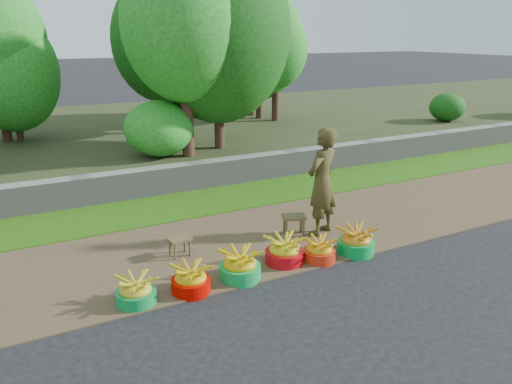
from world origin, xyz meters
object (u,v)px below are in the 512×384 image
basin_f (356,241)px  vendor_woman (322,182)px  basin_b (191,280)px  stool_left (180,242)px  basin_d (284,252)px  basin_c (240,266)px  basin_a (136,292)px  basin_e (319,251)px  stool_right (294,219)px

basin_f → vendor_woman: bearing=92.9°
basin_b → stool_left: (0.22, 1.01, 0.07)m
basin_b → basin_d: (1.41, 0.15, 0.01)m
basin_c → basin_a: bearing=179.6°
basin_b → basin_e: 1.88m
basin_f → vendor_woman: 1.06m
basin_e → stool_left: bearing=148.3°
basin_c → stool_right: size_ratio=1.26×
basin_b → basin_f: (2.49, -0.04, 0.02)m
basin_a → stool_right: 2.85m
stool_left → vendor_woman: vendor_woman is taller
basin_a → stool_right: basin_a is taller
basin_c → stool_right: 1.64m
basin_b → basin_e: (1.88, -0.01, -0.01)m
basin_a → stool_right: (2.71, 0.89, 0.11)m
basin_b → basin_e: size_ratio=1.07×
basin_d → basin_a: bearing=-177.0°
vendor_woman → basin_a: bearing=-10.6°
vendor_woman → basin_d: bearing=7.4°
basin_a → basin_f: basin_f is taller
basin_e → basin_b: bearing=179.8°
stool_left → vendor_woman: bearing=-6.0°
basin_e → vendor_woman: (0.57, 0.79, 0.70)m
basin_d → stool_right: bearing=50.8°
basin_e → stool_right: 0.96m
basin_f → basin_c: bearing=178.0°
basin_d → stool_right: size_ratio=1.25×
basin_e → basin_f: basin_f is taller
basin_f → stool_right: bearing=114.4°
basin_c → basin_d: (0.73, 0.12, -0.00)m
basin_a → basin_d: bearing=3.0°
basin_b → basin_d: 1.42m
basin_b → stool_left: basin_b is taller
stool_left → basin_b: bearing=-102.3°
basin_b → stool_right: size_ratio=1.15×
basin_e → basin_a: bearing=179.0°
basin_a → basin_c: (1.34, -0.01, 0.02)m
basin_e → basin_f: bearing=-2.7°
vendor_woman → basin_b: bearing=-6.4°
basin_d → vendor_woman: bearing=31.6°
stool_left → stool_right: stool_right is taller
basin_b → vendor_woman: 2.66m
basin_c → stool_left: size_ratio=1.64×
basin_f → basin_b: bearing=179.2°
basin_a → basin_b: bearing=-3.3°
basin_b → vendor_woman: (2.44, 0.78, 0.69)m
basin_f → stool_right: 1.06m
basin_e → stool_right: (0.17, 0.94, 0.11)m
basin_b → basin_c: size_ratio=0.91×
basin_a → basin_f: bearing=-1.3°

